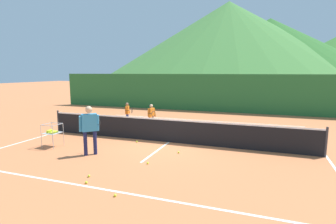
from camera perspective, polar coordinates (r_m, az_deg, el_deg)
The scene contains 21 objects.
ground_plane at distance 11.06m, azimuth 0.17°, elevation -6.50°, with size 120.00×120.00×0.00m, color #C67042.
line_baseline_near at distance 7.03m, azimuth -13.60°, elevation -15.81°, with size 11.48×0.08×0.01m, color white.
line_baseline_far at distance 16.13m, azimuth 6.68°, elevation -1.75°, with size 11.48×0.08×0.01m, color white.
line_sideline_west at distance 14.03m, azimuth -22.53°, elevation -3.91°, with size 0.08×10.16×0.01m, color white.
line_sideline_east at distance 10.67m, azimuth 30.93°, elevation -8.30°, with size 0.08×10.16×0.01m, color white.
line_service_center at distance 11.06m, azimuth 0.17°, elevation -6.48°, with size 0.08×5.32×0.01m, color white.
tennis_net at distance 10.94m, azimuth 0.17°, elevation -3.97°, with size 11.43×0.08×1.05m.
instructor at distance 9.59m, azimuth -16.46°, elevation -2.86°, with size 0.64×0.80×1.72m.
student_0 at distance 14.87m, azimuth -8.68°, elevation 0.16°, with size 0.53×0.51×1.21m.
student_1 at distance 13.51m, azimuth -3.57°, elevation -0.45°, with size 0.41×0.67×1.26m.
ball_cart at distance 11.22m, azimuth -23.63°, elevation -3.93°, with size 0.58×0.58×0.90m.
tennis_ball_0 at distance 7.46m, azimuth -17.12°, elevation -14.22°, with size 0.07×0.07×0.07m, color yellow.
tennis_ball_1 at distance 7.86m, azimuth -16.60°, elevation -12.99°, with size 0.07×0.07×0.07m, color yellow.
tennis_ball_2 at distance 9.62m, azimuth 2.28°, elevation -8.62°, with size 0.07×0.07×0.07m, color yellow.
tennis_ball_3 at distance 8.56m, azimuth -4.37°, elevation -10.86°, with size 0.07×0.07×0.07m, color yellow.
tennis_ball_4 at distance 6.60m, azimuth -11.28°, elevation -17.11°, with size 0.07×0.07×0.07m, color yellow.
tennis_ball_5 at distance 11.10m, azimuth -6.69°, elevation -6.32°, with size 0.07×0.07×0.07m, color yellow.
windscreen_fence at distance 19.64m, azimuth 9.31°, elevation 4.05°, with size 25.25×0.08×2.73m, color #286B33.
hill_0 at distance 58.15m, azimuth 20.80°, elevation 11.78°, with size 47.79×47.79×13.36m, color #2D6628.
hill_1 at distance 58.64m, azimuth 12.73°, elevation 13.98°, with size 56.71×56.71×17.21m, color #427A38.
hill_2 at distance 69.24m, azimuth 32.24°, elevation 9.23°, with size 39.49×39.49×10.48m, color #38702D.
Camera 1 is at (3.61, -10.05, 2.88)m, focal length 28.42 mm.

